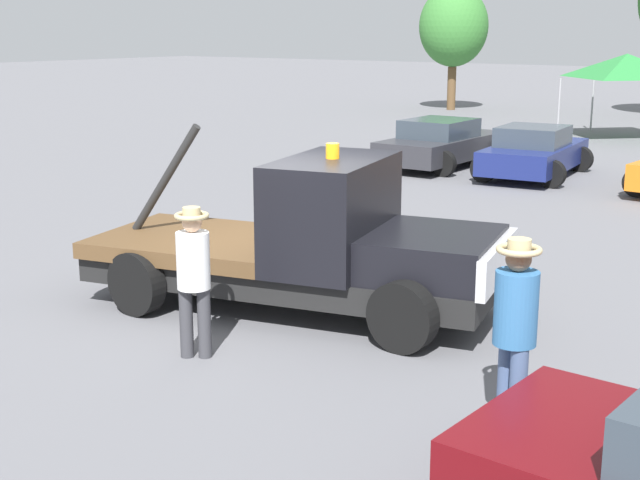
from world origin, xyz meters
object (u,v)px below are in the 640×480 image
(tow_truck, at_px, (314,246))
(traffic_cone, at_px, (274,228))
(parked_car_navy, at_px, (534,152))
(canopy_tent_green, at_px, (627,66))
(person_near_truck, at_px, (515,320))
(parked_car_charcoal, at_px, (442,143))
(person_at_hood, at_px, (193,270))
(tree_center, at_px, (454,27))

(tow_truck, bearing_deg, traffic_cone, 123.00)
(parked_car_navy, xyz_separation_m, traffic_cone, (-0.97, -9.62, -0.39))
(tow_truck, relative_size, parked_car_navy, 1.36)
(tow_truck, distance_m, canopy_tent_green, 22.34)
(person_near_truck, xyz_separation_m, parked_car_charcoal, (-8.63, 14.62, -0.49))
(tow_truck, height_order, parked_car_navy, tow_truck)
(person_near_truck, relative_size, parked_car_charcoal, 0.41)
(tow_truck, height_order, traffic_cone, tow_truck)
(tow_truck, xyz_separation_m, person_near_truck, (3.76, -1.92, 0.21))
(person_at_hood, bearing_deg, traffic_cone, 177.31)
(person_near_truck, distance_m, person_at_hood, 3.88)
(parked_car_navy, bearing_deg, tree_center, 27.30)
(tow_truck, xyz_separation_m, traffic_cone, (-3.03, 2.88, -0.67))
(canopy_tent_green, relative_size, tree_center, 0.60)
(tow_truck, relative_size, canopy_tent_green, 1.76)
(parked_car_charcoal, bearing_deg, canopy_tent_green, -12.68)
(person_near_truck, height_order, tree_center, tree_center)
(canopy_tent_green, distance_m, traffic_cone, 19.36)
(parked_car_charcoal, bearing_deg, tree_center, 26.55)
(tree_center, bearing_deg, traffic_cone, -68.96)
(person_near_truck, bearing_deg, canopy_tent_green, 51.76)
(parked_car_navy, relative_size, traffic_cone, 8.07)
(traffic_cone, bearing_deg, canopy_tent_green, 89.32)
(parked_car_navy, bearing_deg, person_at_hood, -179.11)
(tow_truck, height_order, person_at_hood, tow_truck)
(traffic_cone, bearing_deg, person_at_hood, -60.24)
(person_at_hood, height_order, parked_car_charcoal, person_at_hood)
(parked_car_charcoal, relative_size, canopy_tent_green, 1.36)
(tow_truck, relative_size, tree_center, 1.06)
(person_near_truck, relative_size, person_at_hood, 1.06)
(tow_truck, relative_size, person_at_hood, 3.33)
(traffic_cone, bearing_deg, tow_truck, -43.60)
(person_at_hood, xyz_separation_m, parked_car_charcoal, (-4.76, 14.93, -0.42))
(canopy_tent_green, bearing_deg, tree_center, 147.09)
(person_near_truck, bearing_deg, parked_car_navy, 58.46)
(person_near_truck, xyz_separation_m, parked_car_navy, (-5.82, 14.42, -0.49))
(parked_car_navy, bearing_deg, tow_truck, -177.31)
(canopy_tent_green, bearing_deg, parked_car_charcoal, -102.40)
(tow_truck, height_order, tree_center, tree_center)
(person_at_hood, xyz_separation_m, tree_center, (-12.84, 30.90, 2.77))
(parked_car_navy, xyz_separation_m, canopy_tent_green, (-0.74, 9.60, 1.87))
(tree_center, bearing_deg, person_at_hood, -67.43)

